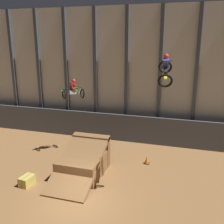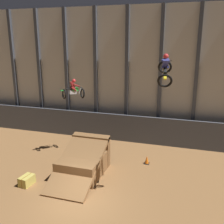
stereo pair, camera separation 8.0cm
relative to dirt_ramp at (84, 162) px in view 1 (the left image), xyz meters
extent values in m
plane|color=olive|center=(1.01, -3.26, -0.76)|extent=(60.00, 60.00, 0.00)
cube|color=beige|center=(1.01, 7.19, 4.75)|extent=(32.00, 0.12, 11.04)
cube|color=#3D424C|center=(-10.04, 6.99, 4.75)|extent=(0.28, 0.28, 11.04)
cube|color=#3D424C|center=(-7.28, 6.99, 4.75)|extent=(0.28, 0.28, 11.04)
cube|color=#3D424C|center=(-4.52, 6.99, 4.75)|extent=(0.28, 0.28, 11.04)
cube|color=#3D424C|center=(-1.75, 6.99, 4.75)|extent=(0.28, 0.28, 11.04)
cube|color=#3D424C|center=(1.01, 6.99, 4.75)|extent=(0.28, 0.28, 11.04)
cube|color=#3D424C|center=(3.77, 6.99, 4.75)|extent=(0.28, 0.28, 11.04)
cube|color=#3D424C|center=(6.54, 6.99, 4.75)|extent=(0.28, 0.28, 11.04)
cube|color=#474C56|center=(1.01, 6.13, 0.39)|extent=(31.36, 0.20, 2.31)
cube|color=brown|center=(0.00, -0.12, -0.14)|extent=(2.53, 3.30, 1.25)
cube|color=brown|center=(0.00, 1.28, 0.27)|extent=(2.58, 0.50, 2.08)
cube|color=olive|center=(0.00, -0.83, 0.27)|extent=(2.58, 4.79, 2.26)
torus|color=black|center=(-1.40, 3.26, 3.78)|extent=(0.63, 0.62, 0.73)
torus|color=black|center=(-2.38, 2.27, 3.86)|extent=(0.63, 0.62, 0.73)
cube|color=#B7B7BC|center=(-1.92, 2.73, 3.94)|extent=(0.50, 0.51, 0.31)
cube|color=green|center=(-1.80, 2.86, 4.13)|extent=(0.46, 0.46, 0.26)
cube|color=black|center=(-2.08, 2.58, 4.17)|extent=(0.51, 0.52, 0.15)
cube|color=green|center=(-2.44, 2.21, 4.12)|extent=(0.35, 0.36, 0.08)
cylinder|color=#B7B7BC|center=(-1.52, 3.14, 4.03)|extent=(0.24, 0.24, 0.52)
cylinder|color=black|center=(-1.54, 3.12, 4.27)|extent=(0.52, 0.46, 0.04)
cube|color=maroon|center=(-1.93, 2.73, 4.44)|extent=(0.41, 0.41, 0.53)
sphere|color=red|center=(-1.84, 2.82, 4.75)|extent=(0.38, 0.38, 0.27)
cylinder|color=maroon|center=(-1.98, 2.85, 4.18)|extent=(0.36, 0.36, 0.35)
cylinder|color=maroon|center=(-1.81, 2.68, 4.18)|extent=(0.36, 0.36, 0.35)
cylinder|color=maroon|center=(-1.87, 3.02, 4.45)|extent=(0.41, 0.42, 0.28)
cylinder|color=maroon|center=(-1.64, 2.79, 4.45)|extent=(0.41, 0.42, 0.28)
torus|color=black|center=(4.85, -0.19, 6.20)|extent=(0.77, 0.47, 0.72)
torus|color=black|center=(5.01, -1.47, 5.66)|extent=(0.77, 0.47, 0.72)
cube|color=#B7B7BC|center=(4.94, -0.92, 6.02)|extent=(0.25, 0.61, 0.46)
cube|color=yellow|center=(4.93, -0.85, 6.27)|extent=(0.26, 0.52, 0.39)
cube|color=black|center=(4.98, -1.22, 6.13)|extent=(0.23, 0.58, 0.33)
cube|color=yellow|center=(5.03, -1.66, 5.86)|extent=(0.18, 0.37, 0.19)
cylinder|color=#B7B7BC|center=(4.88, -0.45, 6.35)|extent=(0.06, 0.07, 0.55)
cylinder|color=black|center=(4.90, -0.58, 6.55)|extent=(0.65, 0.21, 0.04)
cube|color=navy|center=(4.97, -1.14, 6.47)|extent=(0.34, 0.49, 0.50)
sphere|color=red|center=(4.97, -1.17, 6.80)|extent=(0.30, 0.37, 0.34)
cylinder|color=navy|center=(4.83, -1.00, 6.25)|extent=(0.16, 0.44, 0.20)
cylinder|color=navy|center=(5.07, -0.97, 6.25)|extent=(0.16, 0.44, 0.20)
cylinder|color=navy|center=(4.78, -0.95, 6.58)|extent=(0.15, 0.53, 0.10)
cylinder|color=navy|center=(5.10, -0.91, 6.58)|extent=(0.15, 0.53, 0.10)
cube|color=black|center=(3.67, 2.44, -0.75)|extent=(0.36, 0.36, 0.03)
cone|color=orange|center=(3.67, 2.44, -0.46)|extent=(0.28, 0.28, 0.55)
cube|color=#CCB751|center=(-2.65, -2.43, -0.48)|extent=(0.69, 0.96, 0.56)
cube|color=#996623|center=(-2.65, -2.43, -0.48)|extent=(0.13, 0.91, 0.57)
camera|label=1|loc=(6.21, -14.25, 7.52)|focal=42.00mm
camera|label=2|loc=(6.29, -14.22, 7.52)|focal=42.00mm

